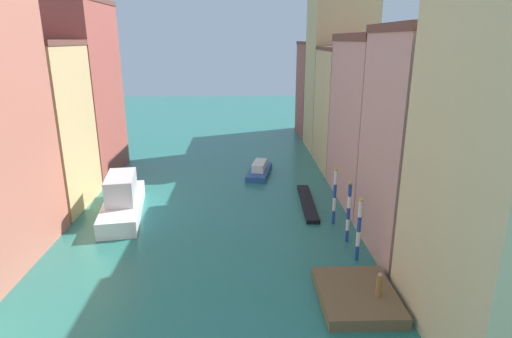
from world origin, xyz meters
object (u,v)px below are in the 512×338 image
Objects in this scene: waterfront_dock at (357,296)px; mooring_pole_2 at (335,196)px; person_on_dock at (379,285)px; motorboat_0 at (259,170)px; mooring_pole_0 at (359,229)px; gondola_black at (307,203)px; mooring_pole_1 at (349,211)px; vaporetto_white at (122,200)px.

mooring_pole_2 reaches higher than waterfront_dock.
person_on_dock is 0.22× the size of motorboat_0.
mooring_pole_0 is 6.15m from mooring_pole_2.
mooring_pole_2 is at bearing -70.44° from gondola_black.
mooring_pole_2 is 14.80m from motorboat_0.
waterfront_dock is 0.62× the size of gondola_black.
waterfront_dock is at bearing -99.22° from mooring_pole_1.
waterfront_dock is 8.04m from mooring_pole_1.
motorboat_0 is (-6.00, 19.68, -1.83)m from mooring_pole_0.
mooring_pole_1 reaches higher than vaporetto_white.
motorboat_0 reaches higher than gondola_black.
person_on_dock is 23.04m from vaporetto_white.
mooring_pole_2 is at bearing -8.08° from vaporetto_white.
mooring_pole_1 is at bearing 90.10° from mooring_pole_0.
person_on_dock reaches higher than gondola_black.
waterfront_dock reaches higher than gondola_black.
motorboat_0 is at bearing 106.95° from mooring_pole_0.
person_on_dock is 0.16× the size of gondola_black.
gondola_black is (16.60, 1.70, -1.14)m from vaporetto_white.
mooring_pole_0 reaches higher than gondola_black.
person_on_dock is (1.06, -0.53, 1.03)m from waterfront_dock.
mooring_pole_0 is 0.96× the size of mooring_pole_1.
person_on_dock is at bearing -92.04° from mooring_pole_0.
gondola_black is (-1.88, 10.41, -2.19)m from mooring_pole_0.
mooring_pole_1 is at bearing -76.03° from gondola_black.
mooring_pole_1 reaches higher than waterfront_dock.
motorboat_0 is (-4.75, 24.45, 0.20)m from waterfront_dock.
person_on_dock is at bearing -76.90° from motorboat_0.
vaporetto_white reaches higher than person_on_dock.
mooring_pole_1 is 19.40m from vaporetto_white.
mooring_pole_1 reaches higher than person_on_dock.
gondola_black is at bearing 5.85° from vaporetto_white.
mooring_pole_1 is at bearing -70.36° from motorboat_0.
waterfront_dock is at bearing -87.62° from gondola_black.
mooring_pole_0 is 2.89m from mooring_pole_1.
vaporetto_white is at bearing -174.15° from gondola_black.
gondola_black is at bearing 109.56° from mooring_pole_2.
mooring_pole_0 is 20.46m from vaporetto_white.
motorboat_0 is at bearing 41.32° from vaporetto_white.
mooring_pole_2 reaches higher than vaporetto_white.
vaporetto_white is at bearing 141.96° from waterfront_dock.
mooring_pole_1 reaches higher than gondola_black.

